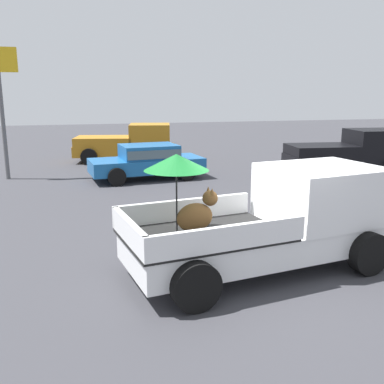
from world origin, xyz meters
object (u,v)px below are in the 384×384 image
object	(u,v)px
parked_sedan_near	(148,160)
pickup_truck_red	(130,143)
pickup_truck_far	(350,152)
motel_sign	(0,87)
pickup_truck_main	(279,218)

from	to	relation	value
parked_sedan_near	pickup_truck_red	bearing A→B (deg)	-94.47
pickup_truck_red	pickup_truck_far	world-z (taller)	same
motel_sign	parked_sedan_near	bearing A→B (deg)	-14.53
pickup_truck_far	motel_sign	xyz separation A→B (m)	(-13.53, 2.31, 2.60)
pickup_truck_main	parked_sedan_near	bearing A→B (deg)	87.67
parked_sedan_near	pickup_truck_far	bearing A→B (deg)	167.30
pickup_truck_far	pickup_truck_main	bearing A→B (deg)	-124.45
pickup_truck_main	parked_sedan_near	world-z (taller)	pickup_truck_main
pickup_truck_red	motel_sign	size ratio (longest dim) A/B	1.03
pickup_truck_main	pickup_truck_red	bearing A→B (deg)	86.13
pickup_truck_main	motel_sign	size ratio (longest dim) A/B	1.07
pickup_truck_red	motel_sign	bearing A→B (deg)	-136.36
pickup_truck_red	parked_sedan_near	xyz separation A→B (m)	(0.14, -4.59, -0.13)
pickup_truck_red	parked_sedan_near	distance (m)	4.60
pickup_truck_red	parked_sedan_near	world-z (taller)	pickup_truck_red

